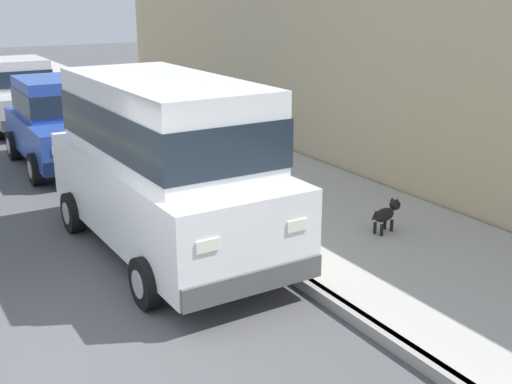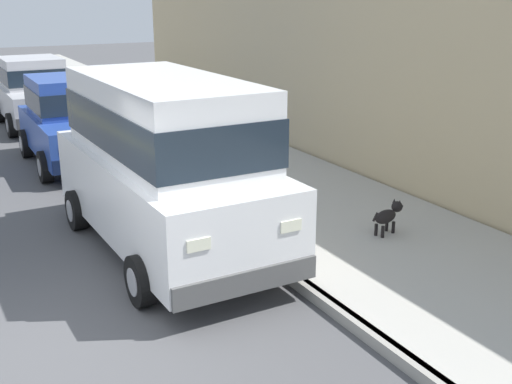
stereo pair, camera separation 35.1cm
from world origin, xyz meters
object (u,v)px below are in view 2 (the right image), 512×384
object	(u,v)px
car_white_van	(165,157)
dog_black	(388,215)
car_silver_hatchback	(34,91)
car_blue_hatchback	(72,119)

from	to	relation	value
car_white_van	dog_black	world-z (taller)	car_white_van
car_white_van	dog_black	bearing A→B (deg)	-23.37
car_silver_hatchback	dog_black	world-z (taller)	car_silver_hatchback
car_white_van	car_blue_hatchback	bearing A→B (deg)	90.70
car_silver_hatchback	car_blue_hatchback	bearing A→B (deg)	-90.06
dog_black	car_blue_hatchback	bearing A→B (deg)	114.04
car_white_van	car_silver_hatchback	world-z (taller)	car_white_van
car_silver_hatchback	car_white_van	bearing A→B (deg)	-89.65
car_blue_hatchback	dog_black	distance (m)	7.60
car_silver_hatchback	dog_black	bearing A→B (deg)	-75.04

